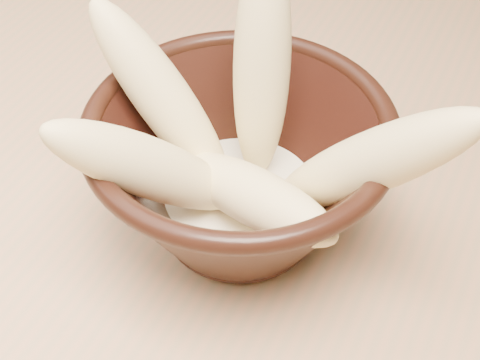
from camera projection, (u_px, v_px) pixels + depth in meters
name	position (u px, v px, depth m)	size (l,w,h in m)	color
table	(223.00, 241.00, 0.59)	(1.20, 0.80, 0.75)	tan
bowl	(240.00, 170.00, 0.45)	(0.20, 0.20, 0.11)	black
milk_puddle	(240.00, 198.00, 0.47)	(0.12, 0.12, 0.02)	#F6EAC5
banana_upright	(262.00, 68.00, 0.43)	(0.04, 0.04, 0.17)	#F2DE8F
banana_left	(163.00, 98.00, 0.44)	(0.04, 0.04, 0.15)	#F2DE8F
banana_right	(368.00, 164.00, 0.40)	(0.04, 0.04, 0.17)	#F2DE8F
banana_across	(254.00, 197.00, 0.42)	(0.04, 0.04, 0.13)	#F2DE8F
banana_front	(152.00, 169.00, 0.41)	(0.04, 0.04, 0.16)	#F2DE8F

